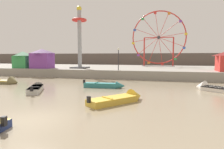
{
  "coord_description": "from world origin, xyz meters",
  "views": [
    {
      "loc": [
        6.98,
        -9.19,
        3.47
      ],
      "look_at": [
        0.8,
        13.56,
        1.33
      ],
      "focal_mm": 31.86,
      "sensor_mm": 36.0,
      "label": 1
    }
  ],
  "objects_px": {
    "drop_tower_steel_tower": "(80,37)",
    "carnival_booth_purple_stall": "(42,58)",
    "motorboat_white_red_stripe": "(212,88)",
    "motorboat_teal_painted": "(106,85)",
    "motorboat_mustard_yellow": "(122,99)",
    "ferris_wheel_red_frame": "(159,38)",
    "promenade_lamp_near": "(118,56)",
    "motorboat_pale_grey": "(37,88)",
    "motorboat_olive_wood": "(6,82)",
    "carnival_booth_green_kiosk": "(23,59)"
  },
  "relations": [
    {
      "from": "ferris_wheel_red_frame",
      "to": "promenade_lamp_near",
      "type": "height_order",
      "value": "ferris_wheel_red_frame"
    },
    {
      "from": "motorboat_olive_wood",
      "to": "motorboat_white_red_stripe",
      "type": "height_order",
      "value": "motorboat_white_red_stripe"
    },
    {
      "from": "motorboat_pale_grey",
      "to": "motorboat_olive_wood",
      "type": "bearing_deg",
      "value": 36.27
    },
    {
      "from": "drop_tower_steel_tower",
      "to": "carnival_booth_purple_stall",
      "type": "distance_m",
      "value": 7.78
    },
    {
      "from": "motorboat_olive_wood",
      "to": "promenade_lamp_near",
      "type": "distance_m",
      "value": 15.87
    },
    {
      "from": "motorboat_white_red_stripe",
      "to": "promenade_lamp_near",
      "type": "bearing_deg",
      "value": 4.6
    },
    {
      "from": "motorboat_mustard_yellow",
      "to": "motorboat_pale_grey",
      "type": "bearing_deg",
      "value": 111.83
    },
    {
      "from": "motorboat_teal_painted",
      "to": "drop_tower_steel_tower",
      "type": "relative_size",
      "value": 0.44
    },
    {
      "from": "motorboat_white_red_stripe",
      "to": "drop_tower_steel_tower",
      "type": "bearing_deg",
      "value": 8.0
    },
    {
      "from": "carnival_booth_purple_stall",
      "to": "carnival_booth_green_kiosk",
      "type": "height_order",
      "value": "carnival_booth_purple_stall"
    },
    {
      "from": "motorboat_teal_painted",
      "to": "carnival_booth_purple_stall",
      "type": "distance_m",
      "value": 18.63
    },
    {
      "from": "motorboat_mustard_yellow",
      "to": "carnival_booth_green_kiosk",
      "type": "xyz_separation_m",
      "value": [
        -22.32,
        16.46,
        2.68
      ]
    },
    {
      "from": "motorboat_teal_painted",
      "to": "motorboat_pale_grey",
      "type": "relative_size",
      "value": 1.06
    },
    {
      "from": "motorboat_white_red_stripe",
      "to": "carnival_booth_green_kiosk",
      "type": "distance_m",
      "value": 31.59
    },
    {
      "from": "motorboat_mustard_yellow",
      "to": "ferris_wheel_red_frame",
      "type": "relative_size",
      "value": 0.39
    },
    {
      "from": "motorboat_pale_grey",
      "to": "carnival_booth_green_kiosk",
      "type": "height_order",
      "value": "carnival_booth_green_kiosk"
    },
    {
      "from": "motorboat_teal_painted",
      "to": "motorboat_olive_wood",
      "type": "bearing_deg",
      "value": 177.1
    },
    {
      "from": "motorboat_pale_grey",
      "to": "carnival_booth_green_kiosk",
      "type": "relative_size",
      "value": 1.42
    },
    {
      "from": "carnival_booth_green_kiosk",
      "to": "promenade_lamp_near",
      "type": "height_order",
      "value": "promenade_lamp_near"
    },
    {
      "from": "motorboat_teal_painted",
      "to": "ferris_wheel_red_frame",
      "type": "bearing_deg",
      "value": 75.27
    },
    {
      "from": "motorboat_white_red_stripe",
      "to": "motorboat_pale_grey",
      "type": "bearing_deg",
      "value": 53.3
    },
    {
      "from": "drop_tower_steel_tower",
      "to": "motorboat_mustard_yellow",
      "type": "bearing_deg",
      "value": -57.43
    },
    {
      "from": "motorboat_mustard_yellow",
      "to": "motorboat_white_red_stripe",
      "type": "height_order",
      "value": "motorboat_white_red_stripe"
    },
    {
      "from": "carnival_booth_purple_stall",
      "to": "promenade_lamp_near",
      "type": "distance_m",
      "value": 14.66
    },
    {
      "from": "motorboat_olive_wood",
      "to": "motorboat_white_red_stripe",
      "type": "relative_size",
      "value": 1.1
    },
    {
      "from": "carnival_booth_purple_stall",
      "to": "carnival_booth_green_kiosk",
      "type": "distance_m",
      "value": 3.94
    },
    {
      "from": "carnival_booth_purple_stall",
      "to": "ferris_wheel_red_frame",
      "type": "bearing_deg",
      "value": 30.18
    },
    {
      "from": "motorboat_white_red_stripe",
      "to": "drop_tower_steel_tower",
      "type": "distance_m",
      "value": 23.72
    },
    {
      "from": "ferris_wheel_red_frame",
      "to": "promenade_lamp_near",
      "type": "bearing_deg",
      "value": -109.56
    },
    {
      "from": "ferris_wheel_red_frame",
      "to": "drop_tower_steel_tower",
      "type": "xyz_separation_m",
      "value": [
        -13.46,
        -11.48,
        -0.4
      ]
    },
    {
      "from": "drop_tower_steel_tower",
      "to": "carnival_booth_purple_stall",
      "type": "relative_size",
      "value": 2.77
    },
    {
      "from": "motorboat_olive_wood",
      "to": "ferris_wheel_red_frame",
      "type": "height_order",
      "value": "ferris_wheel_red_frame"
    },
    {
      "from": "motorboat_mustard_yellow",
      "to": "carnival_booth_purple_stall",
      "type": "height_order",
      "value": "carnival_booth_purple_stall"
    },
    {
      "from": "motorboat_teal_painted",
      "to": "motorboat_mustard_yellow",
      "type": "bearing_deg",
      "value": -66.77
    },
    {
      "from": "carnival_booth_purple_stall",
      "to": "promenade_lamp_near",
      "type": "bearing_deg",
      "value": -10.51
    },
    {
      "from": "motorboat_teal_painted",
      "to": "promenade_lamp_near",
      "type": "height_order",
      "value": "promenade_lamp_near"
    },
    {
      "from": "motorboat_white_red_stripe",
      "to": "promenade_lamp_near",
      "type": "distance_m",
      "value": 14.34
    },
    {
      "from": "motorboat_white_red_stripe",
      "to": "carnival_booth_green_kiosk",
      "type": "relative_size",
      "value": 1.34
    },
    {
      "from": "motorboat_teal_painted",
      "to": "motorboat_mustard_yellow",
      "type": "height_order",
      "value": "motorboat_mustard_yellow"
    },
    {
      "from": "motorboat_pale_grey",
      "to": "motorboat_white_red_stripe",
      "type": "xyz_separation_m",
      "value": [
        17.24,
        4.75,
        -0.04
      ]
    },
    {
      "from": "motorboat_teal_painted",
      "to": "promenade_lamp_near",
      "type": "relative_size",
      "value": 1.43
    },
    {
      "from": "ferris_wheel_red_frame",
      "to": "carnival_booth_purple_stall",
      "type": "xyz_separation_m",
      "value": [
        -19.94,
        -13.47,
        -4.22
      ]
    },
    {
      "from": "motorboat_pale_grey",
      "to": "carnival_booth_purple_stall",
      "type": "bearing_deg",
      "value": 5.39
    },
    {
      "from": "motorboat_teal_painted",
      "to": "ferris_wheel_red_frame",
      "type": "xyz_separation_m",
      "value": [
        4.72,
        23.82,
        7.1
      ]
    },
    {
      "from": "drop_tower_steel_tower",
      "to": "carnival_booth_green_kiosk",
      "type": "bearing_deg",
      "value": -168.13
    },
    {
      "from": "motorboat_mustard_yellow",
      "to": "drop_tower_steel_tower",
      "type": "relative_size",
      "value": 0.43
    },
    {
      "from": "motorboat_teal_painted",
      "to": "drop_tower_steel_tower",
      "type": "xyz_separation_m",
      "value": [
        -8.73,
        12.34,
        6.69
      ]
    },
    {
      "from": "motorboat_olive_wood",
      "to": "carnival_booth_green_kiosk",
      "type": "distance_m",
      "value": 12.08
    },
    {
      "from": "motorboat_olive_wood",
      "to": "motorboat_pale_grey",
      "type": "height_order",
      "value": "motorboat_olive_wood"
    },
    {
      "from": "drop_tower_steel_tower",
      "to": "motorboat_white_red_stripe",
      "type": "bearing_deg",
      "value": -29.89
    }
  ]
}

